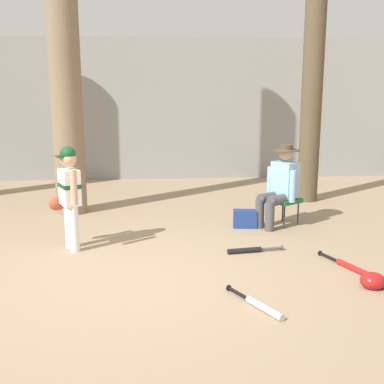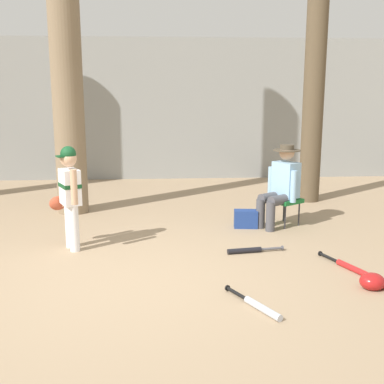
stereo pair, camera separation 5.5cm
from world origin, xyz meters
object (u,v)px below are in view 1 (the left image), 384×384
object	(u,v)px
young_ballplayer	(69,191)
bat_black_composite	(249,250)
seated_spectator	(280,184)
handbag_beside_stool	(245,219)
tree_behind_spectator	(313,67)
batting_helmet_red	(373,281)
bat_aluminum_silver	(260,306)
bat_red_barrel	(349,266)
folding_stool	(284,201)
tree_near_player	(63,31)

from	to	relation	value
young_ballplayer	bat_black_composite	bearing A→B (deg)	-7.84
young_ballplayer	bat_black_composite	size ratio (longest dim) A/B	1.80
seated_spectator	handbag_beside_stool	bearing A→B (deg)	-175.26
tree_behind_spectator	batting_helmet_red	size ratio (longest dim) A/B	17.33
seated_spectator	bat_aluminum_silver	world-z (taller)	seated_spectator
young_ballplayer	seated_spectator	world-z (taller)	young_ballplayer
tree_behind_spectator	bat_aluminum_silver	bearing A→B (deg)	-112.63
bat_red_barrel	bat_black_composite	bearing A→B (deg)	147.99
tree_behind_spectator	bat_aluminum_silver	distance (m)	5.28
folding_stool	batting_helmet_red	xyz separation A→B (m)	(0.28, -2.38, -0.29)
bat_aluminum_silver	bat_black_composite	xyz separation A→B (m)	(0.20, 1.55, -0.00)
handbag_beside_stool	bat_aluminum_silver	xyz separation A→B (m)	(-0.36, -2.67, -0.10)
seated_spectator	batting_helmet_red	size ratio (longest dim) A/B	3.97
tree_near_player	batting_helmet_red	world-z (taller)	tree_near_player
young_ballplayer	batting_helmet_red	world-z (taller)	young_ballplayer
bat_red_barrel	bat_aluminum_silver	size ratio (longest dim) A/B	1.08
bat_aluminum_silver	young_ballplayer	bearing A→B (deg)	137.30
bat_red_barrel	bat_black_composite	xyz separation A→B (m)	(-1.01, 0.63, 0.00)
folding_stool	bat_red_barrel	xyz separation A→B (m)	(0.26, -1.85, -0.33)
tree_behind_spectator	bat_aluminum_silver	world-z (taller)	tree_behind_spectator
folding_stool	bat_black_composite	world-z (taller)	folding_stool
bat_red_barrel	batting_helmet_red	size ratio (longest dim) A/B	2.55
bat_aluminum_silver	batting_helmet_red	xyz separation A→B (m)	(1.24, 0.39, 0.04)
batting_helmet_red	bat_red_barrel	bearing A→B (deg)	92.88
seated_spectator	bat_black_composite	distance (m)	1.48
tree_near_player	handbag_beside_stool	xyz separation A→B (m)	(2.69, -1.12, -2.74)
bat_red_barrel	folding_stool	bearing A→B (deg)	97.94
seated_spectator	handbag_beside_stool	distance (m)	0.73
batting_helmet_red	bat_black_composite	bearing A→B (deg)	131.82
handbag_beside_stool	batting_helmet_red	distance (m)	2.45
seated_spectator	bat_red_barrel	bearing A→B (deg)	-79.26
tree_behind_spectator	bat_black_composite	size ratio (longest dim) A/B	7.24
tree_behind_spectator	seated_spectator	xyz separation A→B (m)	(-0.95, -1.66, -1.74)
folding_stool	seated_spectator	xyz separation A→B (m)	(-0.08, -0.05, 0.28)
tree_near_player	bat_aluminum_silver	distance (m)	5.28
handbag_beside_stool	bat_black_composite	size ratio (longest dim) A/B	0.47
young_ballplayer	handbag_beside_stool	xyz separation A→B (m)	(2.37, 0.82, -0.61)
young_ballplayer	seated_spectator	size ratio (longest dim) A/B	1.09
handbag_beside_stool	tree_behind_spectator	bearing A→B (deg)	49.23
tree_behind_spectator	folding_stool	xyz separation A→B (m)	(-0.87, -1.60, -2.01)
batting_helmet_red	seated_spectator	bearing A→B (deg)	98.98
seated_spectator	bat_aluminum_silver	xyz separation A→B (m)	(-0.87, -2.71, -0.61)
bat_red_barrel	tree_behind_spectator	bearing A→B (deg)	80.00
tree_near_player	tree_behind_spectator	distance (m)	4.22
bat_black_composite	batting_helmet_red	xyz separation A→B (m)	(1.04, -1.16, 0.04)
tree_behind_spectator	seated_spectator	size ratio (longest dim) A/B	4.36
tree_behind_spectator	folding_stool	distance (m)	2.71
tree_near_player	handbag_beside_stool	world-z (taller)	tree_near_player
handbag_beside_stool	bat_aluminum_silver	bearing A→B (deg)	-97.61
young_ballplayer	tree_near_player	bearing A→B (deg)	99.46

